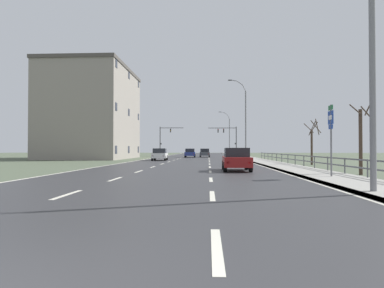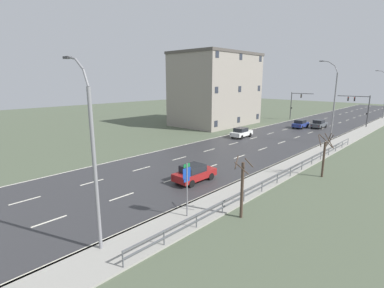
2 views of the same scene
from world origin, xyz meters
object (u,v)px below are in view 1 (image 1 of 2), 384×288
object	(u,v)px
traffic_signal_left	(164,137)
car_mid_centre	(190,153)
street_lamp_distant	(229,134)
traffic_signal_right	(229,136)
street_lamp_foreground	(368,44)
car_near_right	(160,154)
car_far_right	(236,159)
highway_sign	(331,131)
car_far_left	(205,153)
brick_building	(93,114)
street_lamp_midground	(245,120)

from	to	relation	value
traffic_signal_left	car_mid_centre	xyz separation A→B (m)	(6.02, -10.63, -3.25)
street_lamp_distant	traffic_signal_right	bearing A→B (deg)	-93.30
street_lamp_foreground	car_near_right	distance (m)	33.23
car_far_right	street_lamp_distant	bearing A→B (deg)	87.47
highway_sign	street_lamp_foreground	bearing A→B (deg)	-99.21
car_far_left	brick_building	world-z (taller)	brick_building
street_lamp_foreground	traffic_signal_left	distance (m)	58.63
street_lamp_foreground	brick_building	xyz separation A→B (m)	(-23.40, 39.14, 2.12)
traffic_signal_right	car_far_left	xyz separation A→B (m)	(-4.89, -7.02, -3.40)
car_far_left	brick_building	bearing A→B (deg)	-152.22
car_far_left	street_lamp_foreground	bearing A→B (deg)	-83.43
highway_sign	car_far_right	distance (m)	7.04
street_lamp_foreground	highway_sign	world-z (taller)	street_lamp_foreground
highway_sign	car_far_right	world-z (taller)	highway_sign
street_lamp_distant	highway_sign	distance (m)	66.51
street_lamp_foreground	car_mid_centre	distance (m)	47.13
street_lamp_midground	car_far_right	xyz separation A→B (m)	(-3.34, -24.98, -4.84)
street_lamp_midground	car_far_right	distance (m)	25.66
street_lamp_foreground	car_near_right	xyz separation A→B (m)	(-11.52, 30.90, -4.14)
street_lamp_foreground	traffic_signal_left	world-z (taller)	street_lamp_foreground
street_lamp_distant	brick_building	size ratio (longest dim) A/B	0.66
street_lamp_distant	traffic_signal_left	world-z (taller)	street_lamp_distant
car_near_right	street_lamp_midground	bearing A→B (deg)	22.15
highway_sign	brick_building	xyz separation A→B (m)	(-24.34, 33.36, 4.68)
street_lamp_midground	car_mid_centre	xyz separation A→B (m)	(-8.44, 10.07, -4.84)
traffic_signal_left	car_far_left	world-z (taller)	traffic_signal_left
car_far_right	street_lamp_foreground	bearing A→B (deg)	-72.65
street_lamp_foreground	street_lamp_distant	distance (m)	72.22
street_lamp_distant	car_near_right	size ratio (longest dim) A/B	2.66
traffic_signal_right	traffic_signal_left	world-z (taller)	traffic_signal_left
street_lamp_foreground	street_lamp_midground	xyz separation A→B (m)	(-0.01, 36.11, 0.70)
brick_building	street_lamp_midground	bearing A→B (deg)	-7.39
street_lamp_midground	traffic_signal_right	xyz separation A→B (m)	(-0.99, 19.42, -1.44)
traffic_signal_left	street_lamp_foreground	bearing A→B (deg)	-75.71
traffic_signal_left	street_lamp_distant	bearing A→B (deg)	46.87
car_mid_centre	car_far_left	bearing A→B (deg)	41.14
car_near_right	car_far_right	distance (m)	21.39
highway_sign	car_far_right	bearing A→B (deg)	128.75
street_lamp_midground	highway_sign	world-z (taller)	street_lamp_midground
street_lamp_foreground	street_lamp_midground	distance (m)	36.12
brick_building	car_far_right	bearing A→B (deg)	-54.41
traffic_signal_left	car_far_right	size ratio (longest dim) A/B	1.50
car_far_left	brick_building	size ratio (longest dim) A/B	0.25
street_lamp_distant	traffic_signal_right	distance (m)	16.76
street_lamp_distant	car_far_left	xyz separation A→B (m)	(-5.85, -23.71, -4.58)
street_lamp_foreground	traffic_signal_right	world-z (taller)	street_lamp_foreground
street_lamp_midground	brick_building	world-z (taller)	brick_building
car_far_right	brick_building	size ratio (longest dim) A/B	0.25
traffic_signal_right	car_far_right	xyz separation A→B (m)	(-2.35, -44.40, -3.40)
street_lamp_distant	car_near_right	world-z (taller)	street_lamp_distant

